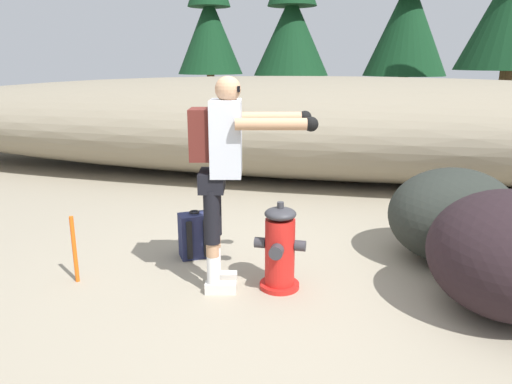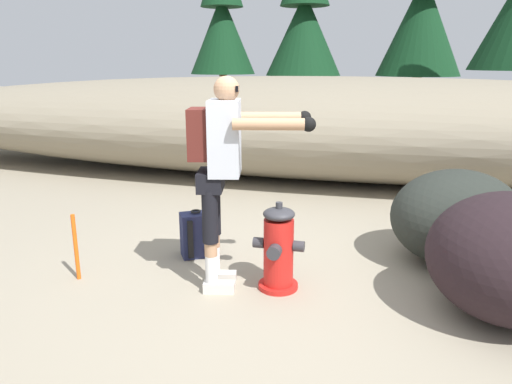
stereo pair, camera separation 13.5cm
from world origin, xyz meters
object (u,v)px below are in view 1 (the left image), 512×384
utility_worker (224,159)px  boulder_large (452,215)px  spare_backpack (195,235)px  boulder_mid (512,254)px  survey_stake (74,249)px  fire_hydrant (280,249)px

utility_worker → boulder_large: bearing=16.1°
utility_worker → spare_backpack: 1.19m
utility_worker → boulder_mid: size_ratio=1.44×
boulder_large → survey_stake: 3.49m
utility_worker → survey_stake: bearing=174.9°
boulder_large → boulder_mid: size_ratio=1.02×
fire_hydrant → spare_backpack: fire_hydrant is taller
spare_backpack → survey_stake: survey_stake is taller
boulder_mid → boulder_large: bearing=104.0°
boulder_mid → survey_stake: size_ratio=2.04×
utility_worker → spare_backpack: (-0.48, 0.59, -0.91)m
utility_worker → survey_stake: size_ratio=2.94×
utility_worker → boulder_large: utility_worker is taller
boulder_large → survey_stake: (-3.26, -1.24, -0.15)m
fire_hydrant → utility_worker: size_ratio=0.43×
fire_hydrant → utility_worker: bearing=-167.9°
spare_backpack → utility_worker: bearing=-173.4°
fire_hydrant → boulder_large: 1.80m
utility_worker → boulder_large: 2.32m
fire_hydrant → utility_worker: (-0.44, -0.09, 0.77)m
utility_worker → boulder_large: size_ratio=1.42×
fire_hydrant → spare_backpack: (-0.93, 0.50, -0.13)m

